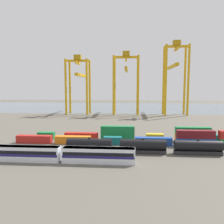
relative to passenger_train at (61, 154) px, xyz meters
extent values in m
plane|color=#5B564C|center=(11.93, 59.58, -2.14)|extent=(420.00, 420.00, 0.00)
cube|color=slate|center=(11.93, 159.90, -2.14)|extent=(400.00, 110.00, 0.01)
cube|color=silver|center=(-9.71, 0.00, -0.19)|extent=(18.51, 3.10, 3.90)
cube|color=navy|center=(-9.71, 0.00, -0.29)|extent=(18.14, 3.14, 0.64)
cube|color=black|center=(-9.71, 0.00, 0.49)|extent=(17.77, 3.13, 0.90)
cube|color=slate|center=(-9.71, 0.00, 1.58)|extent=(18.33, 2.85, 0.36)
cube|color=silver|center=(9.71, 0.00, -0.19)|extent=(18.51, 3.10, 3.90)
cube|color=navy|center=(9.71, 0.00, -0.29)|extent=(18.14, 3.14, 0.64)
cube|color=black|center=(9.71, 0.00, 0.49)|extent=(17.77, 3.13, 0.90)
cube|color=slate|center=(9.71, 0.00, 1.58)|extent=(18.33, 2.85, 0.36)
cube|color=#232326|center=(5.68, 9.39, -1.59)|extent=(13.34, 2.50, 1.10)
cylinder|color=black|center=(5.68, 9.39, 0.44)|extent=(13.34, 2.97, 2.97)
cylinder|color=black|center=(5.68, 9.39, 2.11)|extent=(0.70, 0.70, 0.36)
cube|color=#232326|center=(21.38, 9.39, -1.59)|extent=(13.34, 2.50, 1.10)
cylinder|color=black|center=(21.38, 9.39, 0.44)|extent=(13.34, 2.97, 2.97)
cylinder|color=black|center=(21.38, 9.39, 2.11)|extent=(0.70, 0.70, 0.36)
cube|color=#232326|center=(37.08, 9.39, -1.59)|extent=(13.34, 2.50, 1.10)
cylinder|color=black|center=(37.08, 9.39, 0.44)|extent=(13.34, 2.97, 2.97)
cylinder|color=black|center=(37.08, 9.39, 2.11)|extent=(0.70, 0.70, 0.36)
cube|color=#AD211C|center=(-15.27, 18.98, -0.84)|extent=(12.10, 2.44, 2.60)
cube|color=orange|center=(-1.72, 18.98, -0.84)|extent=(12.10, 2.44, 2.60)
cube|color=#146066|center=(11.83, 18.98, -0.84)|extent=(6.04, 2.44, 2.60)
cube|color=#1C4299|center=(25.38, 18.98, -0.84)|extent=(12.10, 2.44, 2.60)
cube|color=#1C4299|center=(38.93, 18.98, -0.84)|extent=(12.10, 2.44, 2.60)
cube|color=maroon|center=(38.93, 18.98, 1.76)|extent=(12.10, 2.44, 2.60)
cube|color=#197538|center=(-13.30, 25.01, -0.84)|extent=(6.04, 2.44, 2.60)
cube|color=#AD211C|center=(-0.04, 25.01, -0.84)|extent=(12.10, 2.44, 2.60)
cube|color=#197538|center=(13.21, 25.01, -0.84)|extent=(12.10, 2.44, 2.60)
cube|color=#197538|center=(13.21, 25.01, 1.76)|extent=(12.10, 2.44, 2.60)
cube|color=gold|center=(26.46, 25.01, -0.84)|extent=(6.04, 2.44, 2.60)
cube|color=orange|center=(39.71, 25.01, -0.84)|extent=(12.10, 2.44, 2.60)
cube|color=#197538|center=(39.71, 25.01, 1.76)|extent=(12.10, 2.44, 2.60)
cylinder|color=gold|center=(-26.47, 99.27, 16.89)|extent=(1.50, 1.50, 38.06)
cylinder|color=gold|center=(-11.78, 99.27, 16.89)|extent=(1.50, 1.50, 38.06)
cylinder|color=gold|center=(-26.47, 110.31, 16.89)|extent=(1.50, 1.50, 38.06)
cylinder|color=gold|center=(-11.78, 110.31, 16.89)|extent=(1.50, 1.50, 38.06)
cube|color=gold|center=(-19.13, 104.79, 35.12)|extent=(16.29, 1.20, 1.60)
cube|color=gold|center=(-19.13, 104.79, 33.52)|extent=(1.20, 12.64, 1.60)
cube|color=gold|center=(-19.13, 118.73, 25.60)|extent=(2.00, 39.83, 2.00)
cube|color=#A77A10|center=(-19.13, 104.79, 37.52)|extent=(4.80, 4.00, 3.20)
cylinder|color=gold|center=(6.44, 99.79, 17.95)|extent=(1.50, 1.50, 40.19)
cylinder|color=gold|center=(22.95, 99.79, 17.95)|extent=(1.50, 1.50, 40.19)
cylinder|color=gold|center=(6.44, 109.80, 17.95)|extent=(1.50, 1.50, 40.19)
cylinder|color=gold|center=(22.95, 109.80, 17.95)|extent=(1.50, 1.50, 40.19)
cube|color=gold|center=(14.69, 104.79, 37.25)|extent=(18.11, 1.20, 1.60)
cube|color=gold|center=(14.69, 104.79, 35.65)|extent=(1.20, 11.61, 1.60)
cube|color=gold|center=(14.69, 117.21, 29.66)|extent=(2.00, 35.49, 2.00)
cube|color=#A77A10|center=(14.69, 104.79, 39.65)|extent=(4.80, 4.00, 3.20)
cylinder|color=gold|center=(41.19, 99.75, 21.32)|extent=(1.50, 1.50, 46.94)
cylinder|color=gold|center=(55.84, 99.75, 21.32)|extent=(1.50, 1.50, 46.94)
cylinder|color=gold|center=(41.19, 109.83, 21.32)|extent=(1.50, 1.50, 46.94)
cylinder|color=gold|center=(55.84, 109.83, 21.32)|extent=(1.50, 1.50, 46.94)
cube|color=gold|center=(48.52, 104.79, 43.99)|extent=(16.25, 1.20, 1.60)
cube|color=gold|center=(48.52, 104.79, 42.39)|extent=(1.20, 11.68, 1.60)
cube|color=gold|center=(48.52, 118.11, 31.90)|extent=(2.00, 38.05, 2.00)
cube|color=#A77A10|center=(48.52, 104.79, 46.39)|extent=(4.80, 4.00, 3.20)
camera|label=1|loc=(17.53, -56.50, 17.23)|focal=36.92mm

